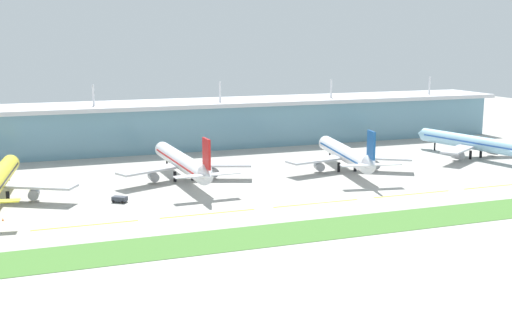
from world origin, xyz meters
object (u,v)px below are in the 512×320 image
object	(u,v)px
pushback_tug	(120,199)
airliner_far_middle	(346,154)
airliner_near_middle	(182,162)
safety_cone_left_wingtip	(3,220)
airliner_farthest	(473,143)

from	to	relation	value
pushback_tug	airliner_far_middle	bearing A→B (deg)	11.95
airliner_near_middle	pushback_tug	size ratio (longest dim) A/B	13.19
airliner_far_middle	safety_cone_left_wingtip	world-z (taller)	airliner_far_middle
airliner_farthest	safety_cone_left_wingtip	size ratio (longest dim) A/B	89.03
safety_cone_left_wingtip	pushback_tug	bearing A→B (deg)	15.79
airliner_farthest	pushback_tug	xyz separation A→B (m)	(-149.69, -23.98, -5.35)
airliner_far_middle	safety_cone_left_wingtip	distance (m)	123.63
airliner_near_middle	safety_cone_left_wingtip	xyz separation A→B (m)	(-58.75, -33.49, -6.10)
airliner_near_middle	safety_cone_left_wingtip	world-z (taller)	airliner_near_middle
airliner_farthest	airliner_near_middle	bearing A→B (deg)	179.93
airliner_near_middle	safety_cone_left_wingtip	bearing A→B (deg)	-150.31
airliner_near_middle	pushback_tug	distance (m)	35.58
pushback_tug	safety_cone_left_wingtip	bearing A→B (deg)	-164.21
airliner_farthest	pushback_tug	size ratio (longest dim) A/B	12.53
airliner_farthest	safety_cone_left_wingtip	bearing A→B (deg)	-169.66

